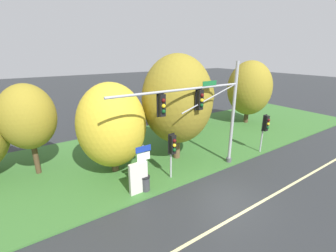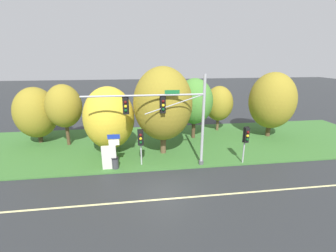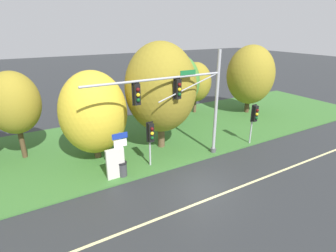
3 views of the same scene
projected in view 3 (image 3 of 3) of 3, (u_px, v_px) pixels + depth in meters
ground_plane at (201, 186)px, 15.25m from camera, size 160.00×160.00×0.00m
lane_stripe at (214, 197)px, 14.28m from camera, size 36.00×0.16×0.01m
grass_verge at (142, 137)px, 21.92m from camera, size 48.00×11.50×0.10m
traffic_signal_mast at (186, 97)px, 16.49m from camera, size 9.18×0.49×7.26m
pedestrian_signal_near_kerb at (254, 116)px, 19.78m from camera, size 0.46×0.55×3.16m
pedestrian_signal_further_along at (151, 135)px, 16.51m from camera, size 0.46×0.55×3.06m
route_sign_post at (120, 146)px, 15.60m from camera, size 0.95×0.08×2.84m
tree_left_of_mast at (14, 103)px, 17.10m from camera, size 3.33×3.33×6.03m
tree_behind_signpost at (93, 113)px, 17.35m from camera, size 4.44×4.44×6.06m
tree_mid_verge at (161, 88)px, 18.55m from camera, size 5.11×5.11×7.75m
tree_tall_centre at (178, 82)px, 23.39m from camera, size 3.85×3.85×6.41m
tree_right_far at (196, 82)px, 27.08m from camera, size 3.26×3.26×5.29m
tree_furthest_back at (250, 75)px, 26.88m from camera, size 4.80×4.80×6.98m
info_kiosk at (115, 164)px, 15.64m from camera, size 1.10×0.24×1.90m
trash_bin at (123, 169)px, 16.00m from camera, size 0.56×0.56×0.93m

